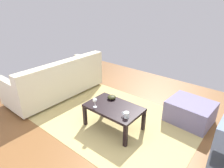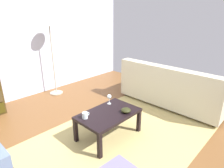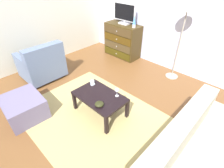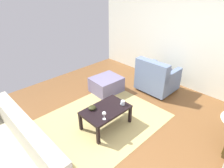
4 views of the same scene
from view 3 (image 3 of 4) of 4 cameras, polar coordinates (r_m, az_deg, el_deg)
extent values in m
cube|color=brown|center=(3.20, -5.13, -8.40)|extent=(5.35, 5.14, 0.05)
cube|color=silver|center=(4.28, 19.72, 22.69)|extent=(5.35, 0.12, 2.77)
cube|color=silver|center=(4.56, -28.69, 21.31)|extent=(0.12, 5.14, 2.77)
cube|color=tan|center=(2.98, -5.46, -11.74)|extent=(2.60, 1.90, 0.01)
cube|color=#3F3014|center=(4.89, 3.56, 14.44)|extent=(0.99, 0.45, 0.90)
cube|color=#3C330C|center=(4.85, 1.59, 10.27)|extent=(0.93, 0.02, 0.19)
sphere|color=silver|center=(4.84, 1.45, 10.21)|extent=(0.03, 0.03, 0.03)
cube|color=#44351D|center=(4.77, 1.63, 12.57)|extent=(0.93, 0.02, 0.19)
sphere|color=silver|center=(4.75, 1.49, 12.51)|extent=(0.03, 0.03, 0.03)
cube|color=#46300C|center=(4.69, 1.67, 14.94)|extent=(0.93, 0.02, 0.19)
sphere|color=silver|center=(4.68, 1.53, 14.89)|extent=(0.03, 0.03, 0.03)
cube|color=#413018|center=(4.62, 1.72, 17.39)|extent=(0.93, 0.02, 0.19)
sphere|color=silver|center=(4.61, 1.57, 17.35)|extent=(0.03, 0.03, 0.03)
cube|color=silver|center=(4.75, 4.14, 19.76)|extent=(0.28, 0.18, 0.04)
cylinder|color=silver|center=(4.73, 4.17, 20.29)|extent=(0.04, 0.04, 0.05)
cube|color=silver|center=(4.68, 4.30, 23.09)|extent=(0.68, 0.05, 0.42)
cube|color=black|center=(4.66, 4.07, 23.05)|extent=(0.63, 0.01, 0.37)
cylinder|color=#B7B7BC|center=(4.46, 7.42, 18.85)|extent=(0.09, 0.09, 0.08)
cone|color=#4C8CE5|center=(4.43, 7.57, 20.71)|extent=(0.08, 0.08, 0.22)
cylinder|color=#B7B7BC|center=(4.40, 7.71, 22.29)|extent=(0.04, 0.04, 0.03)
cube|color=black|center=(3.34, -5.67, -1.77)|extent=(0.05, 0.05, 0.35)
cube|color=black|center=(2.91, 5.11, -8.46)|extent=(0.05, 0.05, 0.35)
cube|color=black|center=(3.12, -12.49, -5.65)|extent=(0.05, 0.05, 0.35)
cube|color=black|center=(2.65, -1.90, -13.80)|extent=(0.05, 0.05, 0.35)
cube|color=black|center=(2.85, -4.19, -4.20)|extent=(0.87, 0.55, 0.04)
cylinder|color=silver|center=(2.83, 1.67, -3.99)|extent=(0.06, 0.06, 0.00)
cylinder|color=silver|center=(2.80, 1.69, -3.24)|extent=(0.01, 0.01, 0.09)
sphere|color=silver|center=(2.75, 1.71, -2.05)|extent=(0.07, 0.07, 0.07)
cylinder|color=silver|center=(3.08, -6.68, 0.41)|extent=(0.08, 0.08, 0.08)
torus|color=silver|center=(3.04, -6.07, 0.11)|extent=(0.05, 0.01, 0.05)
ellipsoid|color=#282A13|center=(2.63, -4.29, -6.76)|extent=(0.14, 0.14, 0.06)
cylinder|color=#332319|center=(3.11, 25.55, -13.08)|extent=(0.05, 0.05, 0.05)
cube|color=beige|center=(2.06, 20.38, -17.27)|extent=(0.20, 2.00, 0.39)
cylinder|color=#332319|center=(4.71, -20.15, 5.75)|extent=(0.05, 0.05, 0.05)
cylinder|color=#332319|center=(4.52, -27.51, 2.43)|extent=(0.05, 0.05, 0.05)
cylinder|color=#332319|center=(4.21, -15.94, 2.96)|extent=(0.05, 0.05, 0.05)
cylinder|color=#332319|center=(3.99, -24.04, -0.92)|extent=(0.05, 0.05, 0.05)
cube|color=slate|center=(4.24, -22.53, 5.03)|extent=(0.80, 0.84, 0.36)
cube|color=slate|center=(3.82, -21.82, 8.72)|extent=(0.20, 0.84, 0.44)
cube|color=slate|center=(4.25, -19.12, 10.15)|extent=(0.76, 0.12, 0.20)
cube|color=slate|center=(4.02, -27.88, 6.45)|extent=(0.76, 0.12, 0.20)
cylinder|color=#52527C|center=(4.34, -25.08, 8.93)|extent=(0.16, 0.40, 0.16)
cube|color=slate|center=(3.28, -27.56, -6.93)|extent=(0.74, 0.64, 0.37)
cylinder|color=#A59E8C|center=(4.28, 19.45, 2.55)|extent=(0.28, 0.28, 0.02)
cylinder|color=#A59E8C|center=(3.96, 21.55, 11.61)|extent=(0.02, 0.02, 1.46)
cone|color=beige|center=(3.74, 24.44, 23.10)|extent=(0.32, 0.32, 0.18)
camera|label=1|loc=(4.80, 0.44, 32.57)|focal=31.01mm
camera|label=2|loc=(3.46, -52.85, 14.90)|focal=31.27mm
camera|label=4|loc=(3.58, 55.88, 27.03)|focal=30.68mm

